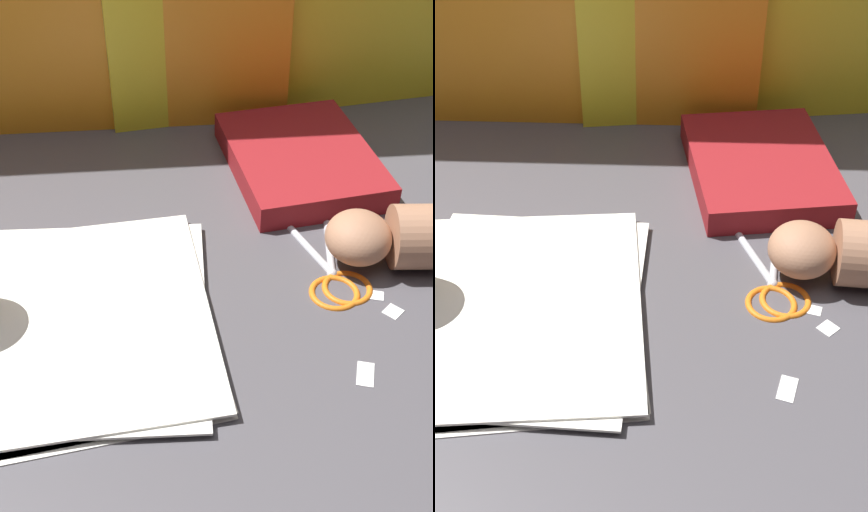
% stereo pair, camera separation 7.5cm
% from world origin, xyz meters
% --- Properties ---
extents(ground_plane, '(6.00, 6.00, 0.00)m').
position_xyz_m(ground_plane, '(0.00, 0.00, 0.00)').
color(ground_plane, '#4C494F').
extents(paper_stack, '(0.28, 0.33, 0.01)m').
position_xyz_m(paper_stack, '(-0.10, -0.01, 0.01)').
color(paper_stack, white).
rests_on(paper_stack, ground_plane).
extents(book_closed, '(0.20, 0.25, 0.04)m').
position_xyz_m(book_closed, '(0.19, 0.24, 0.02)').
color(book_closed, maroon).
rests_on(book_closed, ground_plane).
extents(scissors, '(0.09, 0.18, 0.01)m').
position_xyz_m(scissors, '(0.17, 0.02, 0.00)').
color(scissors, silver).
rests_on(scissors, ground_plane).
extents(paper_scrap_near, '(0.03, 0.03, 0.00)m').
position_xyz_m(paper_scrap_near, '(0.22, -0.04, 0.00)').
color(paper_scrap_near, white).
rests_on(paper_scrap_near, ground_plane).
extents(paper_scrap_mid, '(0.02, 0.02, 0.00)m').
position_xyz_m(paper_scrap_mid, '(0.21, -0.02, 0.00)').
color(paper_scrap_mid, white).
rests_on(paper_scrap_mid, ground_plane).
extents(paper_scrap_far, '(0.03, 0.04, 0.00)m').
position_xyz_m(paper_scrap_far, '(0.17, -0.12, 0.00)').
color(paper_scrap_far, white).
rests_on(paper_scrap_far, ground_plane).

